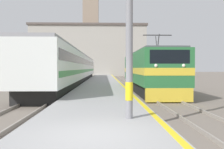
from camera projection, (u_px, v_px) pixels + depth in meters
ground_plane at (103, 83)px, 36.48m from camera, size 200.00×200.00×0.00m
platform at (102, 83)px, 31.48m from camera, size 4.31×140.00×0.40m
rail_track_near at (135, 85)px, 31.60m from camera, size 2.83×140.00×0.16m
rail_track_far at (73, 85)px, 31.38m from camera, size 2.83×140.00×0.16m
locomotive_train at (149, 71)px, 22.06m from camera, size 2.92×14.40×4.40m
passenger_train at (76, 68)px, 34.79m from camera, size 2.92×43.81×3.80m
clock_tower at (91, 18)px, 73.34m from camera, size 5.32×5.32×30.23m
station_building at (89, 51)px, 67.56m from camera, size 29.44×8.48×13.02m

